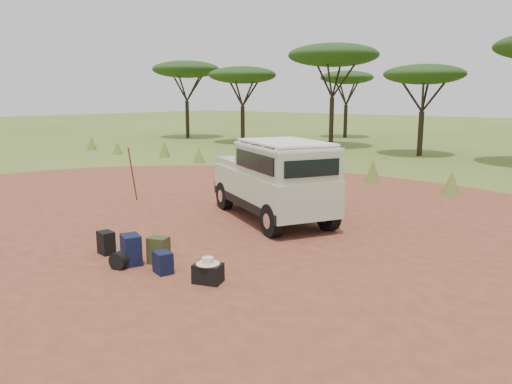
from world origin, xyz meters
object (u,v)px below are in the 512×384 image
Objects in this scene: walking_staff at (133,174)px; backpack_navy at (131,250)px; safari_vehicle at (275,181)px; duffel_navy at (163,263)px; backpack_black at (106,243)px; backpack_olive at (159,251)px; hard_case at (208,274)px.

backpack_navy is at bearing -59.11° from walking_staff.
duffel_navy is (0.87, -4.43, -0.81)m from safari_vehicle.
backpack_black is at bearing -163.46° from duffel_navy.
safari_vehicle is 4.59m from duffel_navy.
backpack_navy is at bearing -153.92° from backpack_olive.
backpack_black is 0.99× the size of hard_case.
hard_case is (6.53, -3.31, -0.67)m from walking_staff.
hard_case is at bearing 12.24° from backpack_black.
safari_vehicle is 2.69× the size of walking_staff.
backpack_navy is (0.92, -0.06, 0.06)m from backpack_black.
backpack_black is 1.17× the size of duffel_navy.
walking_staff is 3.60× the size of backpack_black.
backpack_black reaches higher than duffel_navy.
walking_staff is 3.55× the size of hard_case.
safari_vehicle is 9.67× the size of backpack_black.
safari_vehicle reaches higher than walking_staff.
backpack_navy is at bearing 167.57° from hard_case.
backpack_navy is 1.83m from hard_case.
backpack_olive is 1.09× the size of hard_case.
safari_vehicle reaches higher than backpack_olive.
hard_case is (1.44, -0.10, -0.09)m from backpack_olive.
backpack_black is 0.92m from backpack_navy.
walking_staff is at bearing 164.19° from duffel_navy.
safari_vehicle is 7.83× the size of backpack_navy.
duffel_navy is at bearing 8.36° from backpack_black.
backpack_navy reaches higher than hard_case.
backpack_olive is at bearing 155.34° from hard_case.
walking_staff is 4.21× the size of duffel_navy.
backpack_olive reaches higher than backpack_black.
safari_vehicle reaches higher than backpack_navy.
walking_staff is at bearing 145.48° from backpack_black.
walking_staff is 5.94m from backpack_navy.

